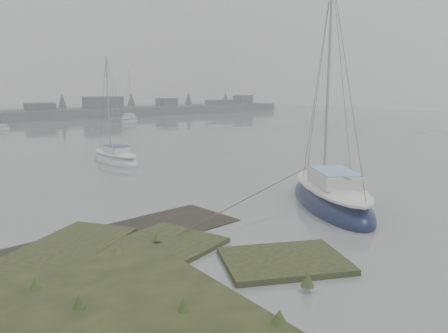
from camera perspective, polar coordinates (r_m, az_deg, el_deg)
ground at (r=40.12m, az=-25.27°, el=2.23°), size 160.00×160.00×0.00m
far_shoreline at (r=79.13m, az=-11.07°, el=7.28°), size 60.00×8.00×4.15m
sailboat_main at (r=19.34m, az=13.77°, el=-4.09°), size 5.86×7.54×10.37m
sailboat_white at (r=30.19m, az=-13.98°, el=0.95°), size 2.04×5.44×7.55m
sailboat_far_b at (r=62.82m, az=-12.26°, el=5.88°), size 5.12×5.48×7.98m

